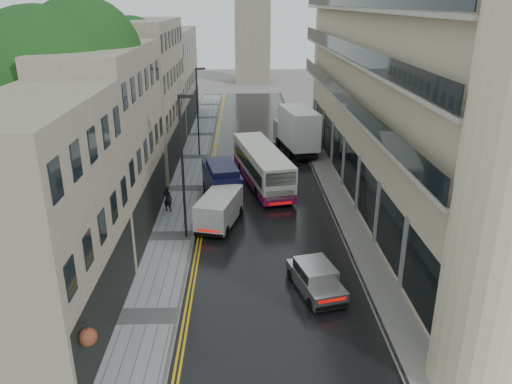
{
  "coord_description": "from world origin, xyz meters",
  "views": [
    {
      "loc": [
        -1.55,
        -8.36,
        13.47
      ],
      "look_at": [
        -0.76,
        18.0,
        3.38
      ],
      "focal_mm": 35.0,
      "sensor_mm": 36.0,
      "label": 1
    }
  ],
  "objects_px": {
    "pedestrian": "(168,199)",
    "lamp_post_near": "(183,170)",
    "cream_bus": "(257,180)",
    "silver_hatchback": "(311,295)",
    "tree_near": "(50,123)",
    "white_lorry": "(290,135)",
    "white_van": "(198,218)",
    "navy_van": "(212,190)",
    "lamp_post_far": "(198,113)",
    "tree_far": "(111,96)"
  },
  "relations": [
    {
      "from": "pedestrian",
      "to": "lamp_post_near",
      "type": "distance_m",
      "value": 5.49
    },
    {
      "from": "cream_bus",
      "to": "silver_hatchback",
      "type": "xyz_separation_m",
      "value": [
        2.07,
        -14.1,
        -0.7
      ]
    },
    {
      "from": "tree_near",
      "to": "lamp_post_near",
      "type": "relative_size",
      "value": 1.62
    },
    {
      "from": "silver_hatchback",
      "to": "lamp_post_near",
      "type": "bearing_deg",
      "value": 116.2
    },
    {
      "from": "tree_near",
      "to": "pedestrian",
      "type": "distance_m",
      "value": 8.93
    },
    {
      "from": "white_lorry",
      "to": "white_van",
      "type": "height_order",
      "value": "white_lorry"
    },
    {
      "from": "navy_van",
      "to": "lamp_post_near",
      "type": "xyz_separation_m",
      "value": [
        -1.35,
        -4.53,
        2.99
      ]
    },
    {
      "from": "white_lorry",
      "to": "white_van",
      "type": "distance_m",
      "value": 17.31
    },
    {
      "from": "tree_near",
      "to": "pedestrian",
      "type": "relative_size",
      "value": 7.84
    },
    {
      "from": "silver_hatchback",
      "to": "white_van",
      "type": "distance_m",
      "value": 10.2
    },
    {
      "from": "cream_bus",
      "to": "navy_van",
      "type": "distance_m",
      "value": 3.67
    },
    {
      "from": "lamp_post_far",
      "to": "white_lorry",
      "type": "bearing_deg",
      "value": -29.11
    },
    {
      "from": "tree_far",
      "to": "lamp_post_near",
      "type": "xyz_separation_m",
      "value": [
        7.23,
        -13.91,
        -1.83
      ]
    },
    {
      "from": "tree_near",
      "to": "navy_van",
      "type": "distance_m",
      "value": 11.08
    },
    {
      "from": "navy_van",
      "to": "lamp_post_near",
      "type": "bearing_deg",
      "value": -117.9
    },
    {
      "from": "pedestrian",
      "to": "lamp_post_near",
      "type": "height_order",
      "value": "lamp_post_near"
    },
    {
      "from": "silver_hatchback",
      "to": "white_van",
      "type": "relative_size",
      "value": 0.86
    },
    {
      "from": "tree_far",
      "to": "lamp_post_far",
      "type": "bearing_deg",
      "value": 27.56
    },
    {
      "from": "tree_near",
      "to": "navy_van",
      "type": "xyz_separation_m",
      "value": [
        8.88,
        3.62,
        -5.54
      ]
    },
    {
      "from": "pedestrian",
      "to": "lamp_post_far",
      "type": "distance_m",
      "value": 13.79
    },
    {
      "from": "cream_bus",
      "to": "lamp_post_near",
      "type": "bearing_deg",
      "value": -136.94
    },
    {
      "from": "tree_near",
      "to": "lamp_post_far",
      "type": "bearing_deg",
      "value": 67.01
    },
    {
      "from": "silver_hatchback",
      "to": "lamp_post_far",
      "type": "relative_size",
      "value": 0.5
    },
    {
      "from": "cream_bus",
      "to": "lamp_post_near",
      "type": "height_order",
      "value": "lamp_post_near"
    },
    {
      "from": "white_van",
      "to": "lamp_post_far",
      "type": "relative_size",
      "value": 0.58
    },
    {
      "from": "white_van",
      "to": "navy_van",
      "type": "relative_size",
      "value": 0.85
    },
    {
      "from": "silver_hatchback",
      "to": "lamp_post_far",
      "type": "distance_m",
      "value": 26.31
    },
    {
      "from": "lamp_post_far",
      "to": "navy_van",
      "type": "bearing_deg",
      "value": -103.53
    },
    {
      "from": "tree_far",
      "to": "white_van",
      "type": "height_order",
      "value": "tree_far"
    },
    {
      "from": "tree_far",
      "to": "silver_hatchback",
      "type": "xyz_separation_m",
      "value": [
        13.81,
        -21.62,
        -5.47
      ]
    },
    {
      "from": "tree_far",
      "to": "white_lorry",
      "type": "bearing_deg",
      "value": 9.2
    },
    {
      "from": "lamp_post_far",
      "to": "white_van",
      "type": "bearing_deg",
      "value": -107.76
    },
    {
      "from": "white_lorry",
      "to": "tree_near",
      "type": "bearing_deg",
      "value": -145.08
    },
    {
      "from": "cream_bus",
      "to": "lamp_post_near",
      "type": "xyz_separation_m",
      "value": [
        -4.51,
        -6.39,
        2.94
      ]
    },
    {
      "from": "white_van",
      "to": "cream_bus",
      "type": "bearing_deg",
      "value": 71.42
    },
    {
      "from": "navy_van",
      "to": "lamp_post_far",
      "type": "xyz_separation_m",
      "value": [
        -1.88,
        12.88,
        2.65
      ]
    },
    {
      "from": "tree_far",
      "to": "navy_van",
      "type": "bearing_deg",
      "value": -47.55
    },
    {
      "from": "tree_near",
      "to": "cream_bus",
      "type": "bearing_deg",
      "value": 24.48
    },
    {
      "from": "white_lorry",
      "to": "pedestrian",
      "type": "xyz_separation_m",
      "value": [
        -9.42,
        -12.34,
        -1.16
      ]
    },
    {
      "from": "white_van",
      "to": "navy_van",
      "type": "bearing_deg",
      "value": 95.14
    },
    {
      "from": "tree_far",
      "to": "lamp_post_far",
      "type": "relative_size",
      "value": 1.58
    },
    {
      "from": "silver_hatchback",
      "to": "navy_van",
      "type": "relative_size",
      "value": 0.73
    },
    {
      "from": "tree_near",
      "to": "tree_far",
      "type": "height_order",
      "value": "tree_near"
    },
    {
      "from": "white_van",
      "to": "silver_hatchback",
      "type": "bearing_deg",
      "value": -39.63
    },
    {
      "from": "tree_near",
      "to": "white_lorry",
      "type": "relative_size",
      "value": 1.7
    },
    {
      "from": "tree_far",
      "to": "pedestrian",
      "type": "xyz_separation_m",
      "value": [
        5.61,
        -9.91,
        -5.22
      ]
    },
    {
      "from": "tree_far",
      "to": "cream_bus",
      "type": "relative_size",
      "value": 1.18
    },
    {
      "from": "navy_van",
      "to": "pedestrian",
      "type": "bearing_deg",
      "value": 178.74
    },
    {
      "from": "tree_near",
      "to": "cream_bus",
      "type": "relative_size",
      "value": 1.32
    },
    {
      "from": "tree_far",
      "to": "cream_bus",
      "type": "height_order",
      "value": "tree_far"
    }
  ]
}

